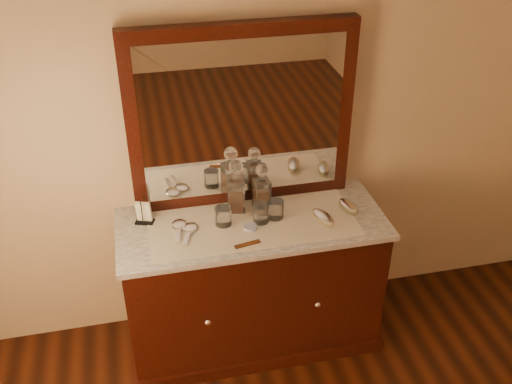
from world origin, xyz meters
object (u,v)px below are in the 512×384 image
(napkin_rack, at_px, (144,213))
(hand_mirror_outer, at_px, (179,227))
(dresser_cabinet, at_px, (252,284))
(mirror_frame, at_px, (242,117))
(pin_dish, at_px, (250,227))
(comb, at_px, (247,244))
(decanter_right, at_px, (262,192))
(brush_far, at_px, (348,207))
(brush_near, at_px, (323,218))
(hand_mirror_inner, at_px, (190,230))
(decanter_left, at_px, (236,191))

(napkin_rack, height_order, hand_mirror_outer, napkin_rack)
(dresser_cabinet, bearing_deg, mirror_frame, 90.00)
(napkin_rack, bearing_deg, pin_dish, -18.59)
(pin_dish, height_order, comb, pin_dish)
(comb, relative_size, decanter_right, 0.49)
(pin_dish, bearing_deg, hand_mirror_outer, 167.15)
(pin_dish, xyz_separation_m, napkin_rack, (-0.54, 0.18, 0.05))
(mirror_frame, xyz_separation_m, brush_far, (0.54, -0.26, -0.48))
(brush_near, distance_m, hand_mirror_inner, 0.71)
(dresser_cabinet, relative_size, decanter_right, 5.04)
(mirror_frame, bearing_deg, brush_near, -41.70)
(decanter_left, distance_m, brush_far, 0.62)
(decanter_left, distance_m, hand_mirror_inner, 0.33)
(napkin_rack, xyz_separation_m, hand_mirror_outer, (0.17, -0.10, -0.05))
(mirror_frame, bearing_deg, napkin_rack, -167.38)
(decanter_right, bearing_deg, pin_dish, -120.48)
(pin_dish, bearing_deg, dresser_cabinet, 70.49)
(mirror_frame, distance_m, decanter_right, 0.42)
(hand_mirror_inner, bearing_deg, hand_mirror_outer, 143.33)
(decanter_right, relative_size, brush_far, 1.73)
(mirror_frame, distance_m, brush_far, 0.76)
(pin_dish, xyz_separation_m, decanter_right, (0.10, 0.17, 0.10))
(napkin_rack, bearing_deg, hand_mirror_outer, -29.60)
(dresser_cabinet, distance_m, decanter_left, 0.58)
(brush_far, height_order, hand_mirror_outer, brush_far)
(napkin_rack, bearing_deg, mirror_frame, 12.62)
(decanter_right, bearing_deg, mirror_frame, 119.98)
(napkin_rack, relative_size, brush_near, 0.82)
(mirror_frame, height_order, napkin_rack, mirror_frame)
(napkin_rack, bearing_deg, brush_near, -12.43)
(decanter_right, bearing_deg, dresser_cabinet, -125.75)
(dresser_cabinet, distance_m, decanter_right, 0.57)
(napkin_rack, height_order, brush_near, napkin_rack)
(brush_far, bearing_deg, pin_dish, -174.82)
(dresser_cabinet, distance_m, hand_mirror_outer, 0.60)
(dresser_cabinet, distance_m, hand_mirror_inner, 0.56)
(mirror_frame, height_order, brush_far, mirror_frame)
(comb, xyz_separation_m, decanter_left, (0.01, 0.33, 0.11))
(brush_near, height_order, brush_far, brush_near)
(dresser_cabinet, distance_m, napkin_rack, 0.76)
(hand_mirror_inner, bearing_deg, comb, -33.86)
(dresser_cabinet, xyz_separation_m, mirror_frame, (0.00, 0.25, 0.94))
(hand_mirror_inner, bearing_deg, decanter_right, 16.97)
(comb, relative_size, hand_mirror_inner, 0.66)
(decanter_right, height_order, brush_far, decanter_right)
(dresser_cabinet, bearing_deg, brush_far, -1.09)
(mirror_frame, height_order, decanter_left, mirror_frame)
(dresser_cabinet, relative_size, brush_near, 7.72)
(decanter_right, distance_m, brush_near, 0.36)
(mirror_frame, relative_size, pin_dish, 16.29)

